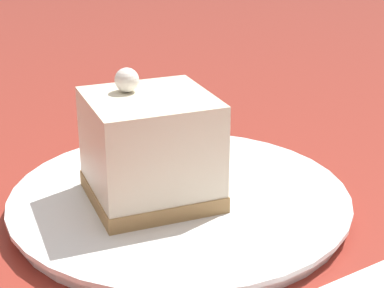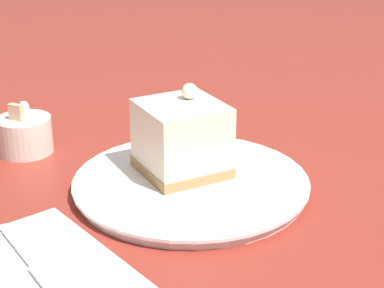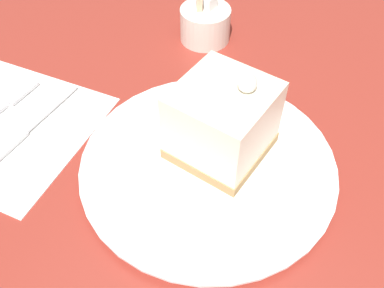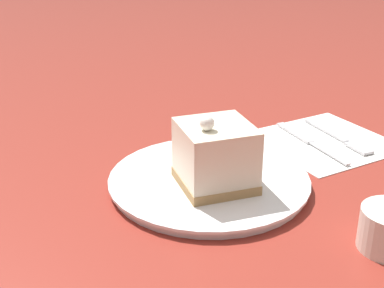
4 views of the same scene
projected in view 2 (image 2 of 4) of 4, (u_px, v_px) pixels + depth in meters
name	position (u px, v px, depth m)	size (l,w,h in m)	color
ground_plane	(222.00, 188.00, 0.78)	(4.00, 4.00, 0.00)	maroon
plate	(191.00, 183.00, 0.77)	(0.28, 0.28, 0.01)	white
cake_slice	(182.00, 138.00, 0.77)	(0.12, 0.12, 0.11)	#AD8451
napkin	(7.00, 280.00, 0.60)	(0.23, 0.23, 0.00)	white
knife	(42.00, 275.00, 0.60)	(0.06, 0.19, 0.00)	silver
sugar_bowl	(25.00, 134.00, 0.87)	(0.07, 0.07, 0.07)	silver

